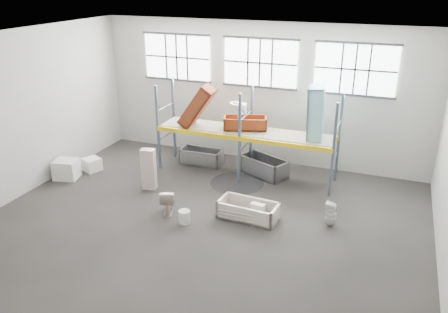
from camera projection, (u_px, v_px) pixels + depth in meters
The scene contains 33 objects.
floor at pixel (205, 223), 12.78m from camera, with size 12.00×10.00×0.10m, color #413C38.
ceiling at pixel (201, 37), 10.87m from camera, with size 12.00×10.00×0.10m, color silver.
wall_back at pixel (260, 93), 16.19m from camera, with size 12.00×0.10×5.00m, color #ACA9A1.
wall_front at pixel (80, 233), 7.46m from camera, with size 12.00×0.10×5.00m, color #9E9B93.
wall_left at pixel (22, 113), 13.86m from camera, with size 0.10×10.00×5.00m, color #AFACA2.
window_left at pixel (177, 57), 16.76m from camera, with size 2.60×0.04×1.60m, color white.
window_mid at pixel (260, 63), 15.68m from camera, with size 2.60×0.04×1.60m, color white.
window_right at pixel (355, 69), 14.61m from camera, with size 2.60×0.04×1.60m, color white.
rack_upright_la at pixel (158, 128), 15.71m from camera, with size 0.08×0.08×3.00m, color slate.
rack_upright_lb at pixel (174, 118), 16.75m from camera, with size 0.08×0.08×3.00m, color slate.
rack_upright_ma at pixel (240, 139), 14.70m from camera, with size 0.08×0.08×3.00m, color slate.
rack_upright_mb at pixel (251, 128), 15.74m from camera, with size 0.08×0.08×3.00m, color slate.
rack_upright_ra at pixel (333, 151), 13.69m from camera, with size 0.08×0.08×3.00m, color slate.
rack_upright_rb at pixel (339, 138), 14.73m from camera, with size 0.08×0.08×3.00m, color slate.
rack_beam_front at pixel (240, 139), 14.70m from camera, with size 6.00×0.10×0.14m, color yellow.
rack_beam_back at pixel (251, 128), 15.74m from camera, with size 6.00×0.10×0.14m, color yellow.
shelf_deck at pixel (246, 131), 15.19m from camera, with size 5.90×1.10×0.03m, color gray.
wet_patch at pixel (237, 183), 15.09m from camera, with size 1.80×1.80×0.00m, color black.
bathtub_beige at pixel (248, 210), 12.84m from camera, with size 1.68×0.79×0.49m, color beige, non-canonical shape.
cistern_spare at pixel (258, 210), 12.80m from camera, with size 0.39×0.19×0.38m, color beige.
sink_in_tub at pixel (234, 212), 12.92m from camera, with size 0.49×0.49×0.17m, color beige.
toilet_beige at pixel (168, 201), 13.12m from camera, with size 0.42×0.73×0.74m, color beige.
cistern_tall at pixel (149, 169), 14.47m from camera, with size 0.44×0.28×1.35m, color beige.
toilet_white at pixel (331, 214), 12.44m from camera, with size 0.31×0.32×0.69m, color white.
steel_tub_left at pixel (202, 156), 16.55m from camera, with size 1.50×0.70×0.55m, color #AEB2B6, non-canonical shape.
steel_tub_right at pixel (264, 166), 15.62m from camera, with size 1.67×0.78×0.61m, color #A8AAB0, non-canonical shape.
rust_tub_flat at pixel (245, 123), 15.22m from camera, with size 1.44×0.67×0.40m, color #9C3E14, non-canonical shape.
rust_tub_tilted at pixel (197, 107), 15.33m from camera, with size 1.57×0.74×0.44m, color brown, non-canonical shape.
sink_on_shelf at pixel (238, 117), 14.89m from camera, with size 0.58×0.45×0.52m, color silver.
blue_tub_upright at pixel (316, 114), 14.16m from camera, with size 1.73×0.81×0.49m, color #86C6D4, non-canonical shape.
bucket at pixel (184, 217), 12.61m from camera, with size 0.32×0.32×0.38m, color silver.
carton_near at pixel (66, 169), 15.34m from camera, with size 0.76×0.65×0.65m, color silver.
carton_far at pixel (92, 164), 15.99m from camera, with size 0.54×0.54×0.45m, color white.
Camera 1 is at (4.55, -10.20, 6.46)m, focal length 36.44 mm.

